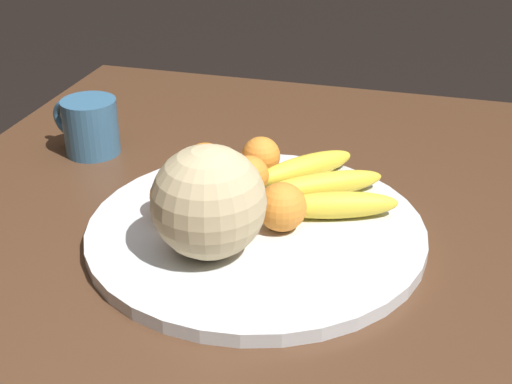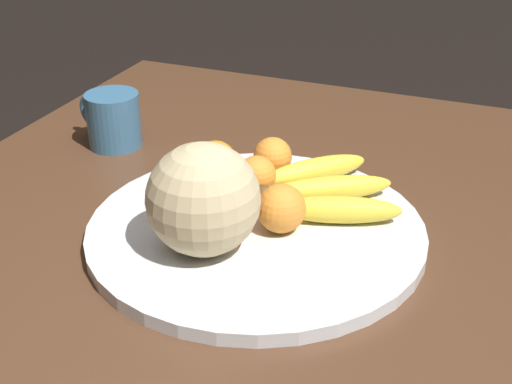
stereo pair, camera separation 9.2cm
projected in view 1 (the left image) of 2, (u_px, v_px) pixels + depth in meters
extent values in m
cube|color=#4C301E|center=(253.00, 267.00, 0.93)|extent=(1.30, 1.07, 0.04)
cube|color=#4C301E|center=(137.00, 243.00, 1.70)|extent=(0.07, 0.07, 0.73)
cylinder|color=silver|center=(256.00, 231.00, 0.95)|extent=(0.45, 0.45, 0.02)
torus|color=#47382D|center=(256.00, 229.00, 0.95)|extent=(0.45, 0.45, 0.01)
sphere|color=#C6B284|center=(209.00, 202.00, 0.86)|extent=(0.14, 0.14, 0.14)
sphere|color=#473819|center=(260.00, 194.00, 0.98)|extent=(0.03, 0.03, 0.03)
ellipsoid|color=yellow|center=(336.00, 205.00, 0.95)|extent=(0.09, 0.17, 0.04)
ellipsoid|color=yellow|center=(321.00, 185.00, 1.00)|extent=(0.13, 0.18, 0.04)
ellipsoid|color=yellow|center=(304.00, 168.00, 1.05)|extent=(0.15, 0.14, 0.04)
sphere|color=orange|center=(261.00, 156.00, 1.07)|extent=(0.06, 0.06, 0.06)
sphere|color=orange|center=(206.00, 164.00, 1.03)|extent=(0.06, 0.06, 0.06)
sphere|color=orange|center=(230.00, 188.00, 0.96)|extent=(0.07, 0.07, 0.07)
sphere|color=orange|center=(249.00, 175.00, 1.01)|extent=(0.06, 0.06, 0.06)
sphere|color=orange|center=(282.00, 207.00, 0.92)|extent=(0.07, 0.07, 0.07)
sphere|color=orange|center=(172.00, 196.00, 0.95)|extent=(0.06, 0.06, 0.06)
cube|color=white|center=(227.00, 181.00, 1.05)|extent=(0.08, 0.05, 0.00)
cylinder|color=#386689|center=(91.00, 127.00, 1.17)|extent=(0.09, 0.09, 0.09)
torus|color=#386689|center=(68.00, 118.00, 1.19)|extent=(0.03, 0.06, 0.06)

